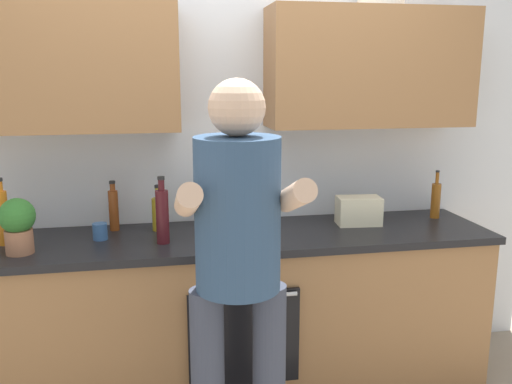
{
  "coord_description": "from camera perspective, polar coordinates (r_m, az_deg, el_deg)",
  "views": [
    {
      "loc": [
        -0.39,
        -2.79,
        1.74
      ],
      "look_at": [
        0.12,
        -0.1,
        1.15
      ],
      "focal_mm": 38.37,
      "sensor_mm": 36.0,
      "label": 1
    }
  ],
  "objects": [
    {
      "name": "back_wall_unit",
      "position": [
        3.09,
        -3.52,
        7.6
      ],
      "size": [
        4.0,
        0.38,
        2.5
      ],
      "color": "silver",
      "rests_on": "ground"
    },
    {
      "name": "person_standing",
      "position": [
        2.19,
        -1.88,
        -6.88
      ],
      "size": [
        0.49,
        0.45,
        1.73
      ],
      "color": "#383D4C",
      "rests_on": "ground"
    },
    {
      "name": "knife_block",
      "position": [
        3.07,
        -3.47,
        -1.77
      ],
      "size": [
        0.1,
        0.14,
        0.26
      ],
      "color": "brown",
      "rests_on": "counter"
    },
    {
      "name": "bottle_juice",
      "position": [
        3.01,
        -24.93,
        -2.29
      ],
      "size": [
        0.06,
        0.06,
        0.34
      ],
      "color": "orange",
      "rests_on": "counter"
    },
    {
      "name": "cup_tea",
      "position": [
        2.95,
        -15.94,
        -3.98
      ],
      "size": [
        0.08,
        0.08,
        0.09
      ],
      "primitive_type": "cylinder",
      "color": "#33598C",
      "rests_on": "counter"
    },
    {
      "name": "bottle_syrup",
      "position": [
        3.42,
        18.23,
        -0.76
      ],
      "size": [
        0.05,
        0.05,
        0.29
      ],
      "color": "#8C4C14",
      "rests_on": "counter"
    },
    {
      "name": "counter",
      "position": [
        3.09,
        -2.59,
        -12.46
      ],
      "size": [
        2.84,
        0.67,
        0.9
      ],
      "color": "olive",
      "rests_on": "ground"
    },
    {
      "name": "potted_herb",
      "position": [
        2.83,
        -23.59,
        -3.01
      ],
      "size": [
        0.17,
        0.17,
        0.27
      ],
      "color": "#9E6647",
      "rests_on": "counter"
    },
    {
      "name": "grocery_bag_rice",
      "position": [
        3.17,
        10.65,
        -1.93
      ],
      "size": [
        0.26,
        0.17,
        0.16
      ],
      "primitive_type": "cube",
      "rotation": [
        0.0,
        0.0,
        -0.1
      ],
      "color": "beige",
      "rests_on": "counter"
    },
    {
      "name": "bottle_oil",
      "position": [
        3.04,
        -10.13,
        -2.13
      ],
      "size": [
        0.07,
        0.07,
        0.25
      ],
      "color": "olive",
      "rests_on": "counter"
    },
    {
      "name": "bottle_wine",
      "position": [
        2.79,
        -9.73,
        -2.38
      ],
      "size": [
        0.07,
        0.07,
        0.34
      ],
      "color": "#471419",
      "rests_on": "counter"
    },
    {
      "name": "bottle_vinegar",
      "position": [
        3.09,
        -14.62,
        -1.69
      ],
      "size": [
        0.05,
        0.05,
        0.28
      ],
      "color": "brown",
      "rests_on": "counter"
    }
  ]
}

